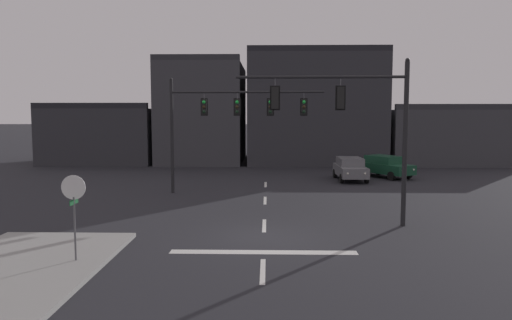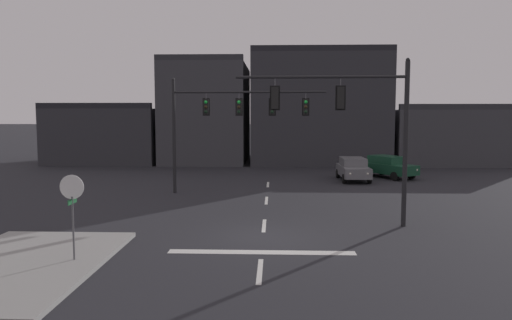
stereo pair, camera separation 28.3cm
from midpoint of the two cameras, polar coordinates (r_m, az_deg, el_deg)
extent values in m
plane|color=#232328|center=(18.90, 0.49, -9.02)|extent=(400.00, 400.00, 0.00)
cube|color=gray|center=(16.90, -26.34, -11.09)|extent=(5.00, 8.00, 0.15)
cube|color=silver|center=(16.97, 0.38, -10.69)|extent=(6.40, 0.50, 0.01)
cube|color=silver|center=(15.06, 0.24, -12.80)|extent=(0.16, 2.40, 0.01)
cube|color=silver|center=(20.84, 0.57, -7.64)|extent=(0.16, 2.40, 0.01)
cube|color=silver|center=(26.72, 0.76, -4.73)|extent=(0.16, 2.40, 0.01)
cube|color=silver|center=(32.64, 0.88, -2.87)|extent=(0.16, 2.40, 0.01)
cylinder|color=black|center=(21.19, 16.62, 1.70)|extent=(0.20, 0.20, 6.84)
cylinder|color=black|center=(20.61, 7.18, 9.57)|extent=(7.04, 0.22, 0.12)
sphere|color=black|center=(21.26, 16.87, 11.07)|extent=(0.18, 0.18, 0.18)
cylinder|color=#56565B|center=(20.68, 9.45, 8.88)|extent=(0.03, 0.03, 0.35)
cube|color=black|center=(20.65, 9.42, 7.15)|extent=(0.30, 0.24, 0.90)
sphere|color=green|center=(20.79, 9.38, 7.91)|extent=(0.20, 0.20, 0.20)
sphere|color=#2D2314|center=(20.78, 9.37, 7.13)|extent=(0.20, 0.20, 0.20)
sphere|color=black|center=(20.78, 9.36, 6.36)|extent=(0.20, 0.20, 0.20)
cube|color=black|center=(20.63, 9.43, 7.15)|extent=(0.42, 0.04, 1.02)
cylinder|color=#56565B|center=(20.52, 1.84, 8.97)|extent=(0.03, 0.03, 0.35)
cube|color=black|center=(20.49, 1.83, 7.23)|extent=(0.30, 0.24, 0.90)
sphere|color=green|center=(20.63, 1.83, 8.00)|extent=(0.20, 0.20, 0.20)
sphere|color=#2D2314|center=(20.62, 1.83, 7.22)|extent=(0.20, 0.20, 0.20)
sphere|color=black|center=(20.62, 1.83, 6.44)|extent=(0.20, 0.20, 0.20)
cube|color=black|center=(20.47, 1.83, 7.23)|extent=(0.42, 0.04, 1.02)
cylinder|color=black|center=(29.34, -10.04, 2.64)|extent=(0.20, 0.20, 6.66)
cylinder|color=black|center=(28.68, -1.33, 7.92)|extent=(8.92, 0.33, 0.12)
sphere|color=black|center=(29.38, -10.15, 9.24)|extent=(0.18, 0.18, 0.18)
cylinder|color=#56565B|center=(28.96, -6.35, 7.40)|extent=(0.03, 0.03, 0.35)
cube|color=black|center=(28.95, -6.34, 6.16)|extent=(0.31, 0.25, 0.90)
sphere|color=green|center=(28.82, -6.38, 6.73)|extent=(0.20, 0.20, 0.20)
sphere|color=#2D2314|center=(28.82, -6.38, 6.17)|extent=(0.20, 0.20, 0.20)
sphere|color=black|center=(28.81, -6.37, 5.61)|extent=(0.20, 0.20, 0.20)
cube|color=black|center=(28.96, -6.33, 6.16)|extent=(0.42, 0.04, 1.02)
cylinder|color=#56565B|center=(28.72, -2.49, 7.44)|extent=(0.03, 0.03, 0.35)
cube|color=black|center=(28.70, -2.49, 6.20)|extent=(0.31, 0.25, 0.90)
sphere|color=green|center=(28.58, -2.51, 6.76)|extent=(0.20, 0.20, 0.20)
sphere|color=#2D2314|center=(28.57, -2.51, 6.20)|extent=(0.20, 0.20, 0.20)
sphere|color=black|center=(28.57, -2.51, 5.64)|extent=(0.20, 0.20, 0.20)
cube|color=black|center=(28.72, -2.48, 6.20)|extent=(0.42, 0.04, 1.02)
cylinder|color=#56565B|center=(28.61, 1.41, 7.46)|extent=(0.03, 0.03, 0.35)
cube|color=black|center=(28.59, 1.41, 6.20)|extent=(0.31, 0.25, 0.90)
sphere|color=green|center=(28.47, 1.40, 6.77)|extent=(0.20, 0.20, 0.20)
sphere|color=#2D2314|center=(28.46, 1.40, 6.21)|extent=(0.20, 0.20, 0.20)
sphere|color=black|center=(28.46, 1.40, 5.64)|extent=(0.20, 0.20, 0.20)
cube|color=black|center=(28.61, 1.41, 6.20)|extent=(0.42, 0.04, 1.02)
cylinder|color=#56565B|center=(28.63, 5.33, 7.43)|extent=(0.03, 0.03, 0.35)
cube|color=black|center=(28.61, 5.32, 6.18)|extent=(0.31, 0.25, 0.90)
sphere|color=green|center=(28.49, 5.33, 6.75)|extent=(0.20, 0.20, 0.20)
sphere|color=#2D2314|center=(28.48, 5.33, 6.19)|extent=(0.20, 0.20, 0.20)
sphere|color=black|center=(28.48, 5.32, 5.62)|extent=(0.20, 0.20, 0.20)
cube|color=black|center=(28.63, 5.31, 6.18)|extent=(0.42, 0.04, 1.02)
cylinder|color=#56565B|center=(16.41, -20.82, -7.75)|extent=(0.06, 0.06, 2.15)
cylinder|color=white|center=(16.16, -20.98, -3.00)|extent=(0.76, 0.03, 0.76)
cylinder|color=#B21414|center=(16.17, -20.96, -2.99)|extent=(0.68, 0.03, 0.68)
cube|color=#19592D|center=(16.23, -20.93, -4.57)|extent=(0.02, 0.64, 0.16)
cube|color=#143D28|center=(37.39, 14.58, -0.91)|extent=(3.90, 4.67, 0.70)
cube|color=#143D28|center=(37.43, 14.44, 0.07)|extent=(2.68, 2.94, 0.56)
cube|color=#2D3842|center=(36.91, 15.29, -0.06)|extent=(1.41, 1.03, 0.47)
cube|color=#2D3842|center=(38.25, 13.18, 0.18)|extent=(1.39, 1.01, 0.46)
cylinder|color=black|center=(37.08, 17.09, -1.62)|extent=(0.53, 0.66, 0.64)
cylinder|color=black|center=(35.83, 15.29, -1.81)|extent=(0.53, 0.66, 0.64)
cylinder|color=black|center=(39.04, 13.90, -1.20)|extent=(0.53, 0.66, 0.64)
cylinder|color=black|center=(37.86, 12.09, -1.36)|extent=(0.53, 0.66, 0.64)
sphere|color=silver|center=(36.35, 17.68, -1.09)|extent=(0.16, 0.16, 0.16)
sphere|color=silver|center=(35.49, 16.47, -1.21)|extent=(0.16, 0.16, 0.16)
cube|color=maroon|center=(38.91, 12.27, -0.50)|extent=(1.17, 0.78, 0.12)
cube|color=slate|center=(35.18, 10.70, -1.22)|extent=(1.89, 4.44, 0.70)
cube|color=slate|center=(35.26, 10.67, -0.18)|extent=(1.65, 2.50, 0.56)
cube|color=#2D3842|center=(34.52, 10.90, -0.33)|extent=(1.52, 0.28, 0.47)
cube|color=#2D3842|center=(36.41, 10.34, -0.03)|extent=(1.52, 0.25, 0.46)
cylinder|color=black|center=(33.99, 12.54, -2.13)|extent=(0.23, 0.64, 0.64)
cylinder|color=black|center=(33.66, 9.71, -2.15)|extent=(0.23, 0.64, 0.64)
cylinder|color=black|center=(36.80, 11.58, -1.54)|extent=(0.23, 0.64, 0.64)
cylinder|color=black|center=(36.51, 8.96, -1.55)|extent=(0.23, 0.64, 0.64)
sphere|color=silver|center=(33.17, 12.36, -1.57)|extent=(0.16, 0.16, 0.16)
sphere|color=silver|center=(32.95, 10.40, -1.58)|extent=(0.16, 0.16, 0.16)
cube|color=maroon|center=(37.31, 10.09, -0.71)|extent=(1.37, 0.07, 0.12)
cube|color=#2D2D33|center=(49.90, -17.26, 2.74)|extent=(10.30, 8.78, 5.17)
cube|color=black|center=(46.01, -18.99, 6.01)|extent=(10.30, 0.60, 0.50)
cube|color=#38383D|center=(49.05, -6.25, 5.35)|extent=(7.77, 11.53, 9.36)
cube|color=#2B2B30|center=(43.91, -7.28, 11.78)|extent=(7.77, 0.60, 0.50)
cube|color=#2D2D33|center=(49.56, 6.40, 5.78)|extent=(12.55, 13.04, 10.10)
cube|color=black|center=(43.73, 7.21, 12.79)|extent=(12.55, 0.60, 0.50)
cube|color=#38383D|center=(52.27, 20.22, 2.69)|extent=(11.71, 13.15, 5.05)
cube|color=#2B2B30|center=(46.33, 22.84, 5.73)|extent=(11.71, 0.60, 0.50)
camera|label=1|loc=(0.14, -90.39, -0.04)|focal=34.32mm
camera|label=2|loc=(0.14, 89.61, 0.04)|focal=34.32mm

